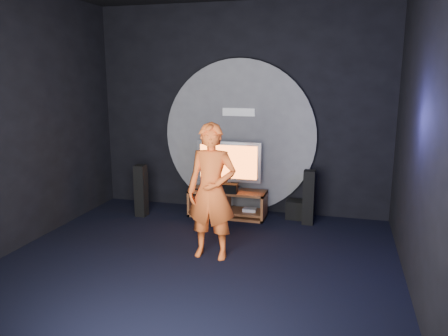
# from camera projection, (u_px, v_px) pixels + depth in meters

# --- Properties ---
(floor) EXTENTS (5.00, 5.00, 0.00)m
(floor) POSITION_uv_depth(u_px,v_px,m) (192.00, 268.00, 5.39)
(floor) COLOR black
(floor) RESTS_ON ground
(back_wall) EXTENTS (5.00, 0.04, 3.50)m
(back_wall) POSITION_uv_depth(u_px,v_px,m) (240.00, 110.00, 7.38)
(back_wall) COLOR black
(back_wall) RESTS_ON ground
(front_wall) EXTENTS (5.00, 0.04, 3.50)m
(front_wall) POSITION_uv_depth(u_px,v_px,m) (52.00, 173.00, 2.66)
(front_wall) COLOR black
(front_wall) RESTS_ON ground
(left_wall) EXTENTS (0.04, 5.00, 3.50)m
(left_wall) POSITION_uv_depth(u_px,v_px,m) (9.00, 121.00, 5.67)
(left_wall) COLOR black
(left_wall) RESTS_ON ground
(right_wall) EXTENTS (0.04, 5.00, 3.50)m
(right_wall) POSITION_uv_depth(u_px,v_px,m) (425.00, 134.00, 4.37)
(right_wall) COLOR black
(right_wall) RESTS_ON ground
(wall_disc_panel) EXTENTS (2.60, 0.11, 2.60)m
(wall_disc_panel) POSITION_uv_depth(u_px,v_px,m) (239.00, 137.00, 7.42)
(wall_disc_panel) COLOR #515156
(wall_disc_panel) RESTS_ON ground
(media_console) EXTENTS (1.28, 0.45, 0.45)m
(media_console) POSITION_uv_depth(u_px,v_px,m) (228.00, 205.00, 7.30)
(media_console) COLOR brown
(media_console) RESTS_ON ground
(tv) EXTENTS (1.08, 0.22, 0.81)m
(tv) POSITION_uv_depth(u_px,v_px,m) (229.00, 163.00, 7.22)
(tv) COLOR silver
(tv) RESTS_ON media_console
(center_speaker) EXTENTS (0.40, 0.15, 0.15)m
(center_speaker) POSITION_uv_depth(u_px,v_px,m) (225.00, 188.00, 7.10)
(center_speaker) COLOR black
(center_speaker) RESTS_ON media_console
(remote) EXTENTS (0.18, 0.05, 0.02)m
(remote) POSITION_uv_depth(u_px,v_px,m) (200.00, 190.00, 7.25)
(remote) COLOR black
(remote) RESTS_ON media_console
(tower_speaker_left) EXTENTS (0.17, 0.19, 0.87)m
(tower_speaker_left) POSITION_uv_depth(u_px,v_px,m) (141.00, 191.00, 7.29)
(tower_speaker_left) COLOR black
(tower_speaker_left) RESTS_ON ground
(tower_speaker_right) EXTENTS (0.17, 0.19, 0.87)m
(tower_speaker_right) POSITION_uv_depth(u_px,v_px,m) (309.00, 197.00, 6.89)
(tower_speaker_right) COLOR black
(tower_speaker_right) RESTS_ON ground
(subwoofer) EXTENTS (0.28, 0.28, 0.30)m
(subwoofer) POSITION_uv_depth(u_px,v_px,m) (295.00, 209.00, 7.22)
(subwoofer) COLOR black
(subwoofer) RESTS_ON ground
(player) EXTENTS (0.64, 0.42, 1.76)m
(player) POSITION_uv_depth(u_px,v_px,m) (212.00, 192.00, 5.55)
(player) COLOR #D4521C
(player) RESTS_ON ground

